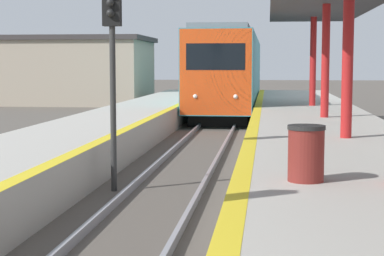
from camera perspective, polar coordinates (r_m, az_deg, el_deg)
name	(u,v)px	position (r m, az deg, el deg)	size (l,w,h in m)	color
train	(231,72)	(35.93, 3.53, 5.02)	(2.87, 22.19, 4.22)	black
signal_mid	(112,45)	(13.04, -7.11, 7.37)	(0.36, 0.31, 4.25)	#2D2D2D
trash_bin	(306,153)	(9.46, 10.11, -2.22)	(0.55, 0.55, 0.82)	maroon
station_building	(76,70)	(42.35, -10.30, 5.08)	(9.59, 7.16, 4.31)	tan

